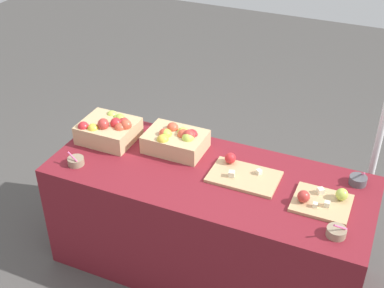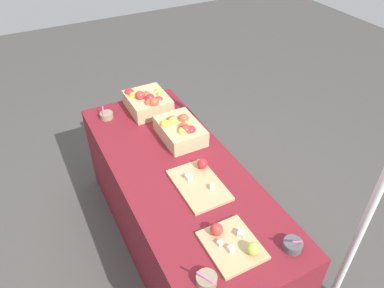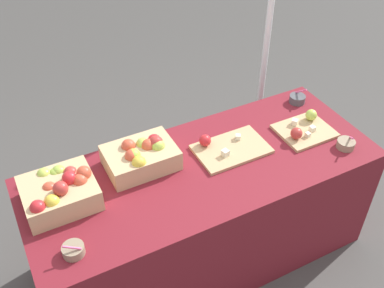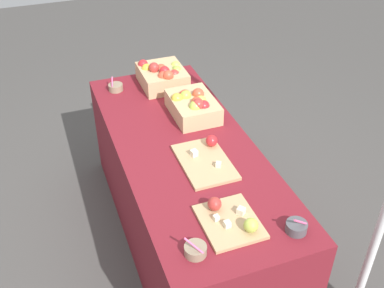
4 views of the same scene
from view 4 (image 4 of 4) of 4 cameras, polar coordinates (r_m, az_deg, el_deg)
ground_plane at (r=3.14m, az=-0.78°, el=-11.08°), size 10.00×10.00×0.00m
table at (r=2.89m, az=-0.84°, el=-6.06°), size 1.90×0.76×0.74m
apple_crate_left at (r=3.23m, az=-3.62°, el=8.43°), size 0.34×0.30×0.18m
apple_crate_middle at (r=2.88m, az=0.13°, el=4.78°), size 0.37×0.26×0.16m
cutting_board_front at (r=2.17m, az=4.73°, el=-9.24°), size 0.30×0.26×0.09m
cutting_board_back at (r=2.52m, az=1.67°, el=-1.86°), size 0.40×0.26×0.08m
sample_bowl_near at (r=2.18m, az=12.72°, el=-9.93°), size 0.10×0.10×0.11m
sample_bowl_mid at (r=2.04m, az=0.42°, el=-12.90°), size 0.10×0.10×0.10m
sample_bowl_far at (r=3.22m, az=-9.37°, el=6.90°), size 0.10×0.10×0.09m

